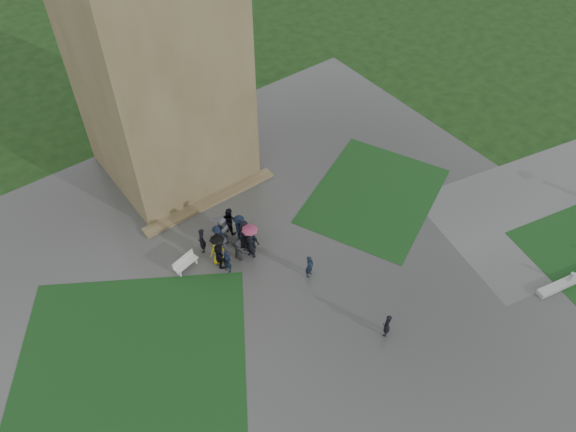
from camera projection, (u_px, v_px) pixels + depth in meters
ground at (318, 320)px, 28.85m from camera, size 120.00×120.00×0.00m
plaza at (295, 294)px, 29.94m from camera, size 34.00×34.00×0.02m
lawn_inset_left at (133, 352)px, 27.53m from camera, size 14.10×13.46×0.01m
lawn_inset_right at (374, 195)px, 35.09m from camera, size 11.12×10.15×0.01m
tower at (152, 41)px, 30.58m from camera, size 8.00×8.00×18.00m
tower_plinth at (211, 201)px, 34.59m from camera, size 9.00×0.80×0.22m
bench at (185, 263)px, 30.83m from camera, size 1.54×0.79×0.85m
visitor_cluster at (231, 239)px, 31.28m from camera, size 3.02×3.25×2.41m
pedestrian_mid at (310, 266)px, 30.25m from camera, size 0.65×0.56×1.52m
pedestrian_near at (387, 325)px, 27.70m from camera, size 0.66×0.64×1.52m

